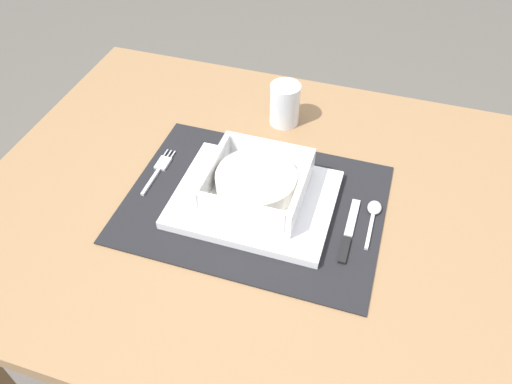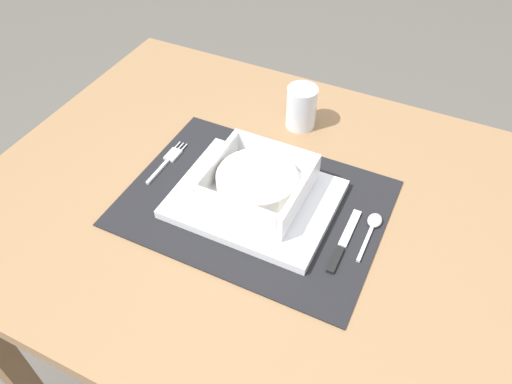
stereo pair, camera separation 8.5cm
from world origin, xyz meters
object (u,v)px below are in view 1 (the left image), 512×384
Objects in this scene: porridge_bowl at (256,183)px; spoon at (374,212)px; drinking_glass at (285,106)px; fork at (160,168)px; dining_table at (257,234)px; butter_knife at (348,235)px.

porridge_bowl reaches higher than spoon.
spoon is 1.22× the size of drinking_glass.
fork is 1.17× the size of spoon.
spoon reaches higher than dining_table.
dining_table is 7.96× the size of fork.
spoon is (0.20, 0.03, -0.03)m from porridge_bowl.
spoon reaches higher than butter_knife.
porridge_bowl reaches higher than fork.
dining_table is at bearing -86.85° from drinking_glass.
butter_knife is at bearing -11.47° from porridge_bowl.
fork is at bearing -130.51° from drinking_glass.
fork is 0.40m from spoon.
dining_table is 0.14m from porridge_bowl.
porridge_bowl is at bearing 170.93° from butter_knife.
fork is (-0.19, 0.01, 0.11)m from dining_table.
spoon is 0.79× the size of butter_knife.
porridge_bowl is 0.20m from fork.
fork is at bearing 176.04° from dining_table.
drinking_glass is (-0.01, 0.23, -0.00)m from porridge_bowl.
fork is at bearing 174.10° from butter_knife.
fork is 0.37m from butter_knife.
drinking_glass is at bearing 93.15° from dining_table.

